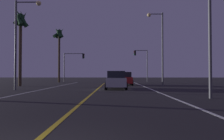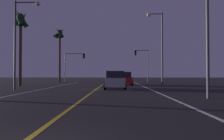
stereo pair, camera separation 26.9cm
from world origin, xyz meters
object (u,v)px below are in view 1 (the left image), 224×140
palm_tree_left_mid (21,25)px  palm_tree_left_far (59,38)px  traffic_light_near_right (141,59)px  car_ahead_far (125,79)px  street_lamp_right_near (199,1)px  street_lamp_right_far (159,40)px  street_lamp_left_mid (22,33)px  car_lead_same_lane (116,80)px  traffic_light_near_left (74,60)px

palm_tree_left_mid → palm_tree_left_far: bearing=83.6°
palm_tree_left_mid → traffic_light_near_right: bearing=41.0°
car_ahead_far → traffic_light_near_right: (3.54, 11.28, 3.44)m
street_lamp_right_near → street_lamp_right_far: size_ratio=1.05×
traffic_light_near_right → street_lamp_left_mid: 24.27m
street_lamp_right_far → car_lead_same_lane: bearing=38.7°
car_ahead_far → traffic_light_near_left: traffic_light_near_left is taller
street_lamp_left_mid → car_lead_same_lane: bearing=12.3°
car_ahead_far → street_lamp_right_far: 6.78m
traffic_light_near_right → palm_tree_left_far: bearing=6.0°
street_lamp_left_mid → car_ahead_far: bearing=44.1°
traffic_light_near_right → street_lamp_left_mid: bearing=57.5°
traffic_light_near_left → palm_tree_left_far: (-2.43, -1.52, 3.81)m
street_lamp_right_near → traffic_light_near_right: bearing=-90.0°
street_lamp_left_mid → palm_tree_left_far: palm_tree_left_far is taller
traffic_light_near_left → palm_tree_left_mid: 14.80m
traffic_light_near_left → palm_tree_left_mid: size_ratio=0.57×
traffic_light_near_right → palm_tree_left_mid: palm_tree_left_mid is taller
street_lamp_right_near → street_lamp_right_far: (0.23, 12.19, -0.29)m
car_lead_same_lane → palm_tree_left_mid: palm_tree_left_mid is taller
car_ahead_far → palm_tree_left_mid: 14.27m
traffic_light_near_right → palm_tree_left_far: palm_tree_left_far is taller
palm_tree_left_far → street_lamp_left_mid: bearing=-85.2°
street_lamp_right_far → palm_tree_left_far: bearing=-41.5°
palm_tree_left_mid → palm_tree_left_far: size_ratio=0.94×
traffic_light_near_right → street_lamp_right_near: bearing=90.0°
car_lead_same_lane → car_ahead_far: same height
car_lead_same_lane → traffic_light_near_left: bearing=21.9°
street_lamp_right_far → palm_tree_left_mid: size_ratio=0.92×
palm_tree_left_mid → street_lamp_right_near: bearing=-38.9°
car_ahead_far → street_lamp_right_near: street_lamp_right_near is taller
street_lamp_left_mid → street_lamp_right_far: street_lamp_right_far is taller
street_lamp_right_near → palm_tree_left_mid: 20.67m
car_ahead_far → street_lamp_right_near: bearing=-167.1°
traffic_light_near_left → street_lamp_left_mid: 20.51m
palm_tree_left_mid → palm_tree_left_far: 12.48m
traffic_light_near_left → street_lamp_right_near: 29.56m
street_lamp_right_near → traffic_light_near_left: bearing=-65.6°
palm_tree_left_mid → palm_tree_left_far: (1.39, 12.39, 0.54)m
street_lamp_left_mid → palm_tree_left_mid: 7.52m
car_lead_same_lane → traffic_light_near_right: size_ratio=0.74×
traffic_light_near_left → street_lamp_right_far: (12.45, -14.68, 1.34)m
traffic_light_near_right → street_lamp_right_near: 26.90m
car_ahead_far → palm_tree_left_mid: palm_tree_left_mid is taller
car_lead_same_lane → street_lamp_right_far: 7.78m
car_lead_same_lane → traffic_light_near_right: 19.54m
street_lamp_right_far → street_lamp_left_mid: bearing=23.6°
car_lead_same_lane → palm_tree_left_far: (-9.91, 17.13, 6.94)m
street_lamp_right_near → street_lamp_right_far: 12.19m
traffic_light_near_right → traffic_light_near_left: 12.20m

